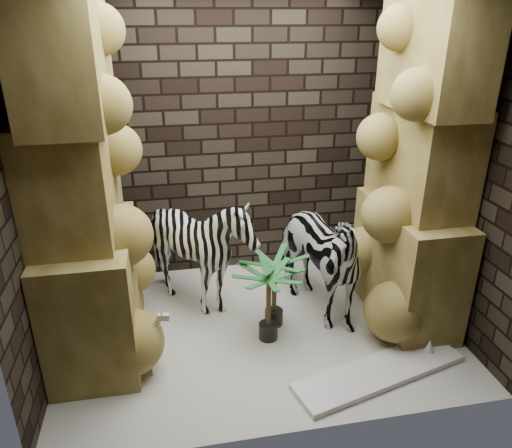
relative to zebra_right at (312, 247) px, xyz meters
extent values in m
plane|color=beige|center=(-0.54, -0.17, -0.71)|extent=(3.50, 3.50, 0.00)
plane|color=black|center=(-0.54, 1.08, 0.79)|extent=(3.50, 0.00, 3.50)
plane|color=black|center=(-0.54, -1.42, 0.79)|extent=(3.50, 0.00, 3.50)
plane|color=black|center=(-2.29, -0.17, 0.79)|extent=(0.00, 3.00, 3.00)
plane|color=black|center=(1.21, -0.17, 0.79)|extent=(0.00, 3.00, 3.00)
imported|color=white|center=(0.00, 0.00, 0.00)|extent=(0.98, 1.34, 1.43)
imported|color=white|center=(-1.01, 0.30, -0.15)|extent=(1.08, 1.30, 1.13)
cube|color=white|center=(0.31, -0.98, -0.69)|extent=(1.54, 0.74, 0.05)
camera|label=1|loc=(-1.27, -3.86, 2.01)|focal=34.07mm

